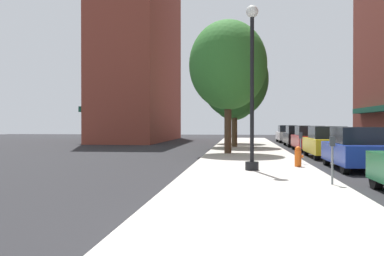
% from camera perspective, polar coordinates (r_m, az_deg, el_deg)
% --- Properties ---
extents(ground_plane, '(90.00, 90.00, 0.00)m').
position_cam_1_polar(ground_plane, '(24.64, 17.10, -3.60)').
color(ground_plane, '#232326').
extents(sidewalk_slab, '(4.80, 50.00, 0.12)m').
position_cam_1_polar(sidewalk_slab, '(25.24, 7.70, -3.35)').
color(sidewalk_slab, '#B7B2A8').
rests_on(sidewalk_slab, ground).
extents(building_far_background, '(6.80, 18.00, 19.36)m').
position_cam_1_polar(building_far_background, '(45.14, -7.07, 10.61)').
color(building_far_background, brown).
rests_on(building_far_background, ground).
extents(lamppost, '(0.48, 0.48, 5.90)m').
position_cam_1_polar(lamppost, '(15.10, 8.23, 5.97)').
color(lamppost, black).
rests_on(lamppost, sidewalk_slab).
extents(fire_hydrant, '(0.33, 0.26, 0.79)m').
position_cam_1_polar(fire_hydrant, '(16.68, 14.34, -3.78)').
color(fire_hydrant, '#E05614').
rests_on(fire_hydrant, sidewalk_slab).
extents(parking_meter_near, '(0.14, 0.09, 1.31)m').
position_cam_1_polar(parking_meter_near, '(12.01, 18.68, -3.42)').
color(parking_meter_near, slate).
rests_on(parking_meter_near, sidewalk_slab).
extents(parking_meter_far, '(0.14, 0.09, 1.31)m').
position_cam_1_polar(parking_meter_far, '(17.97, 14.67, -2.10)').
color(parking_meter_far, slate).
rests_on(parking_meter_far, sidewalk_slab).
extents(tree_near, '(4.92, 4.92, 7.75)m').
position_cam_1_polar(tree_near, '(30.66, 5.86, 6.63)').
color(tree_near, '#4C3823').
rests_on(tree_near, sidewalk_slab).
extents(tree_mid, '(4.40, 4.40, 7.53)m').
position_cam_1_polar(tree_mid, '(23.81, 4.95, 8.58)').
color(tree_mid, '#422D1E').
rests_on(tree_mid, sidewalk_slab).
extents(tree_far, '(3.97, 3.97, 6.55)m').
position_cam_1_polar(tree_far, '(35.79, 5.79, 4.70)').
color(tree_far, '#4C3823').
rests_on(tree_far, sidewalk_slab).
extents(car_blue, '(1.80, 4.30, 1.66)m').
position_cam_1_polar(car_blue, '(17.34, 21.55, -2.68)').
color(car_blue, black).
rests_on(car_blue, ground).
extents(car_yellow, '(1.80, 4.30, 1.66)m').
position_cam_1_polar(car_yellow, '(22.80, 17.93, -1.90)').
color(car_yellow, black).
rests_on(car_yellow, ground).
extents(car_red, '(1.80, 4.30, 1.66)m').
position_cam_1_polar(car_red, '(28.31, 15.72, -1.42)').
color(car_red, black).
rests_on(car_red, ground).
extents(car_black, '(1.80, 4.30, 1.66)m').
position_cam_1_polar(car_black, '(33.98, 14.21, -1.09)').
color(car_black, black).
rests_on(car_black, ground).
extents(car_white, '(1.80, 4.30, 1.66)m').
position_cam_1_polar(car_white, '(41.15, 12.89, -0.81)').
color(car_white, black).
rests_on(car_white, ground).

